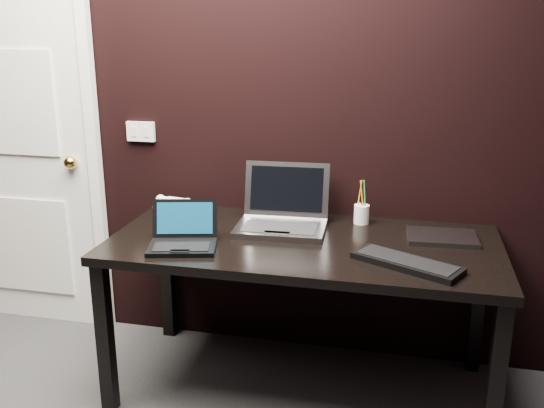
% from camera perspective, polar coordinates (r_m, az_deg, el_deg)
% --- Properties ---
extents(wall_back, '(4.00, 0.00, 4.00)m').
position_cam_1_polar(wall_back, '(2.97, -1.29, 9.84)').
color(wall_back, black).
rests_on(wall_back, ground).
extents(door, '(0.99, 0.10, 2.14)m').
position_cam_1_polar(door, '(3.57, -22.99, 5.52)').
color(door, white).
rests_on(door, ground).
extents(wall_switch, '(0.15, 0.02, 0.10)m').
position_cam_1_polar(wall_switch, '(3.20, -12.25, 6.68)').
color(wall_switch, silver).
rests_on(wall_switch, wall_back).
extents(desk, '(1.70, 0.80, 0.74)m').
position_cam_1_polar(desk, '(2.69, 2.94, -4.99)').
color(desk, black).
rests_on(desk, ground).
extents(netbook, '(0.33, 0.31, 0.18)m').
position_cam_1_polar(netbook, '(2.60, -8.38, -3.23)').
color(netbook, black).
rests_on(netbook, desk).
extents(silver_laptop, '(0.42, 0.38, 0.28)m').
position_cam_1_polar(silver_laptop, '(2.80, 0.98, -1.24)').
color(silver_laptop, '#96969C').
rests_on(silver_laptop, desk).
extents(ext_keyboard, '(0.45, 0.33, 0.03)m').
position_cam_1_polar(ext_keyboard, '(2.44, 12.56, -5.41)').
color(ext_keyboard, black).
rests_on(ext_keyboard, desk).
extents(closed_laptop, '(0.31, 0.23, 0.02)m').
position_cam_1_polar(closed_laptop, '(2.77, 15.70, -3.02)').
color(closed_laptop, gray).
rests_on(closed_laptop, desk).
extents(desk_phone, '(0.21, 0.18, 0.10)m').
position_cam_1_polar(desk_phone, '(3.05, -9.10, -0.27)').
color(desk_phone, silver).
rests_on(desk_phone, desk).
extents(mobile_phone, '(0.06, 0.06, 0.09)m').
position_cam_1_polar(mobile_phone, '(2.84, -10.09, -1.62)').
color(mobile_phone, black).
rests_on(mobile_phone, desk).
extents(pen_cup, '(0.09, 0.09, 0.21)m').
position_cam_1_polar(pen_cup, '(2.90, 8.43, -0.87)').
color(pen_cup, silver).
rests_on(pen_cup, desk).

